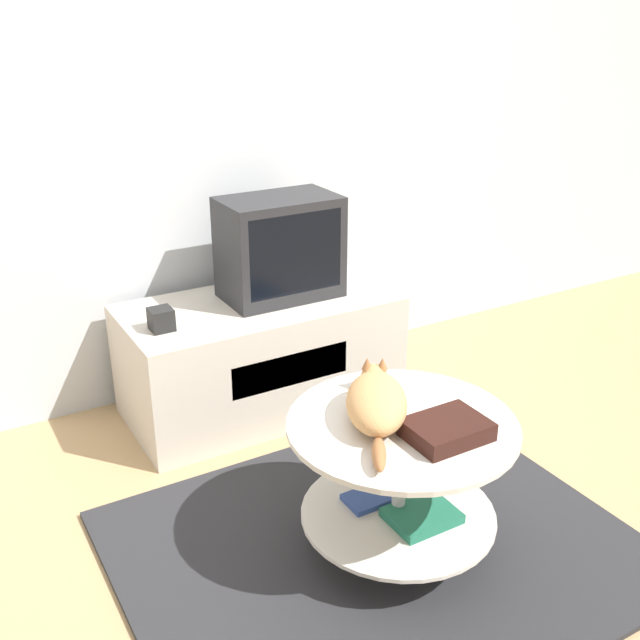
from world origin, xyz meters
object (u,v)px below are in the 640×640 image
at_px(speaker, 161,319).
at_px(cat, 376,401).
at_px(tv, 280,248).
at_px(dvd_box, 447,430).

relative_size(speaker, cat, 0.18).
height_order(tv, cat, tv).
xyz_separation_m(tv, dvd_box, (-0.11, -1.28, -0.19)).
bearing_deg(speaker, cat, -70.57).
bearing_deg(speaker, tv, 9.41).
xyz_separation_m(tv, cat, (-0.23, -1.08, -0.16)).
xyz_separation_m(tv, speaker, (-0.57, -0.10, -0.17)).
height_order(tv, speaker, tv).
bearing_deg(tv, cat, -101.92).
bearing_deg(dvd_box, tv, 85.07).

